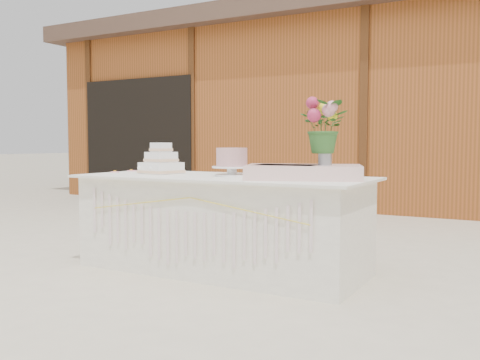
# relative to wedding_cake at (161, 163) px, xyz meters

# --- Properties ---
(ground) EXTENTS (80.00, 80.00, 0.00)m
(ground) POSITION_rel_wedding_cake_xyz_m (0.64, -0.03, -0.86)
(ground) COLOR beige
(ground) RESTS_ON ground
(barn) EXTENTS (12.60, 4.60, 3.30)m
(barn) POSITION_rel_wedding_cake_xyz_m (0.62, 5.96, 0.81)
(barn) COLOR brown
(barn) RESTS_ON ground
(cake_table) EXTENTS (2.40, 1.00, 0.77)m
(cake_table) POSITION_rel_wedding_cake_xyz_m (0.64, -0.04, -0.47)
(cake_table) COLOR white
(cake_table) RESTS_ON ground
(wedding_cake) EXTENTS (0.36, 0.36, 0.27)m
(wedding_cake) POSITION_rel_wedding_cake_xyz_m (0.00, 0.00, 0.00)
(wedding_cake) COLOR white
(wedding_cake) RESTS_ON cake_table
(pink_cake_stand) EXTENTS (0.32, 0.32, 0.23)m
(pink_cake_stand) POSITION_rel_wedding_cake_xyz_m (0.72, -0.02, 0.04)
(pink_cake_stand) COLOR white
(pink_cake_stand) RESTS_ON cake_table
(satin_runner) EXTENTS (0.95, 0.74, 0.11)m
(satin_runner) POSITION_rel_wedding_cake_xyz_m (1.35, -0.05, -0.04)
(satin_runner) COLOR beige
(satin_runner) RESTS_ON cake_table
(flower_vase) EXTENTS (0.10, 0.10, 0.14)m
(flower_vase) POSITION_rel_wedding_cake_xyz_m (1.51, -0.03, 0.08)
(flower_vase) COLOR #A6A6AA
(flower_vase) RESTS_ON satin_runner
(bouquet) EXTENTS (0.38, 0.34, 0.38)m
(bouquet) POSITION_rel_wedding_cake_xyz_m (1.51, -0.03, 0.34)
(bouquet) COLOR #2D5E25
(bouquet) RESTS_ON flower_vase
(loose_flowers) EXTENTS (0.23, 0.40, 0.02)m
(loose_flowers) POSITION_rel_wedding_cake_xyz_m (-0.42, 0.11, -0.08)
(loose_flowers) COLOR pink
(loose_flowers) RESTS_ON cake_table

